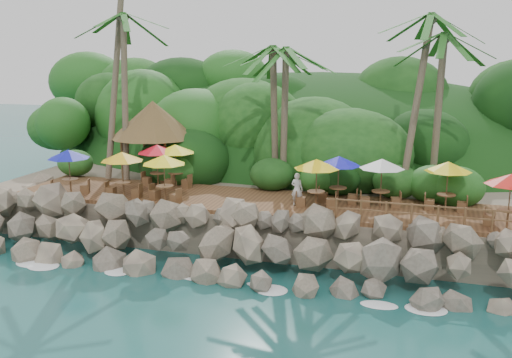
% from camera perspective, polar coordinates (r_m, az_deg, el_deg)
% --- Properties ---
extents(ground, '(140.00, 140.00, 0.00)m').
position_cam_1_polar(ground, '(25.26, -4.02, -10.40)').
color(ground, '#19514F').
rests_on(ground, ground).
extents(land_base, '(32.00, 25.20, 2.10)m').
position_cam_1_polar(land_base, '(39.62, 4.20, -0.33)').
color(land_base, gray).
rests_on(land_base, ground).
extents(jungle_hill, '(44.80, 28.00, 15.40)m').
position_cam_1_polar(jungle_hill, '(47.02, 6.20, 0.35)').
color(jungle_hill, '#143811').
rests_on(jungle_hill, ground).
extents(seawall, '(29.00, 4.00, 2.30)m').
position_cam_1_polar(seawall, '(26.60, -2.52, -6.52)').
color(seawall, gray).
rests_on(seawall, ground).
extents(terrace, '(26.00, 5.00, 0.20)m').
position_cam_1_polar(terrace, '(29.94, -0.00, -2.24)').
color(terrace, brown).
rests_on(terrace, land_base).
extents(jungle_foliage, '(44.00, 16.00, 12.00)m').
position_cam_1_polar(jungle_foliage, '(38.92, 3.85, -2.15)').
color(jungle_foliage, '#143811').
rests_on(jungle_foliage, ground).
extents(foam_line, '(25.20, 0.80, 0.06)m').
position_cam_1_polar(foam_line, '(25.51, -3.78, -10.09)').
color(foam_line, white).
rests_on(foam_line, ground).
extents(palms, '(24.17, 6.66, 14.81)m').
position_cam_1_polar(palms, '(31.95, 1.26, 15.69)').
color(palms, brown).
rests_on(palms, ground).
extents(palapa, '(5.15, 5.15, 4.60)m').
position_cam_1_polar(palapa, '(35.42, -10.04, 5.77)').
color(palapa, brown).
rests_on(palapa, ground).
extents(dining_clusters, '(23.91, 5.41, 2.40)m').
position_cam_1_polar(dining_clusters, '(29.23, 0.31, 1.60)').
color(dining_clusters, brown).
rests_on(dining_clusters, terrace).
extents(railing, '(8.30, 0.10, 1.00)m').
position_cam_1_polar(railing, '(26.28, 16.20, -3.25)').
color(railing, brown).
rests_on(railing, terrace).
extents(waiter, '(0.66, 0.49, 1.66)m').
position_cam_1_polar(waiter, '(28.69, 4.04, -1.02)').
color(waiter, silver).
rests_on(waiter, terrace).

